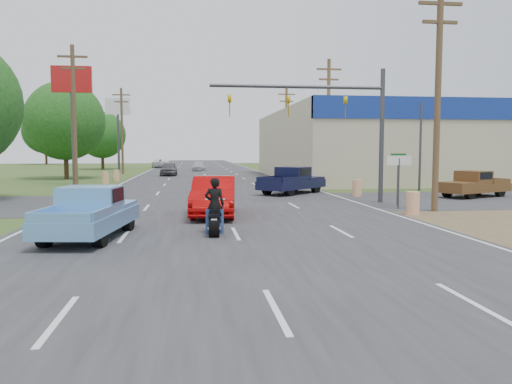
{
  "coord_description": "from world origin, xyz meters",
  "views": [
    {
      "loc": [
        -1.41,
        -8.28,
        2.78
      ],
      "look_at": [
        0.83,
        9.14,
        1.3
      ],
      "focal_mm": 35.0,
      "sensor_mm": 36.0,
      "label": 1
    }
  ],
  "objects": [
    {
      "name": "street_name_sign",
      "position": [
        8.8,
        15.5,
        1.61
      ],
      "size": [
        0.8,
        0.08,
        2.61
      ],
      "color": "#3F3F44",
      "rests_on": "ground"
    },
    {
      "name": "rider",
      "position": [
        -0.68,
        8.12,
        0.89
      ],
      "size": [
        0.68,
        0.47,
        1.78
      ],
      "primitive_type": "imported",
      "rotation": [
        0.0,
        0.0,
        3.07
      ],
      "color": "black",
      "rests_on": "ground"
    },
    {
      "name": "utility_pole_6",
      "position": [
        -9.5,
        52.0,
        5.32
      ],
      "size": [
        2.0,
        0.28,
        10.0
      ],
      "color": "#4C3823",
      "rests_on": "ground"
    },
    {
      "name": "tree_2",
      "position": [
        -14.2,
        66.0,
        4.95
      ],
      "size": [
        6.72,
        6.72,
        8.32
      ],
      "color": "#422D19",
      "rests_on": "ground"
    },
    {
      "name": "tree_5",
      "position": [
        30.0,
        95.0,
        5.88
      ],
      "size": [
        7.98,
        7.98,
        9.88
      ],
      "color": "#422D19",
      "rests_on": "ground"
    },
    {
      "name": "barrel_1",
      "position": [
        8.4,
        20.5,
        0.5
      ],
      "size": [
        0.56,
        0.56,
        1.0
      ],
      "primitive_type": "cylinder",
      "color": "orange",
      "rests_on": "ground"
    },
    {
      "name": "barrel_2",
      "position": [
        -8.5,
        34.0,
        0.5
      ],
      "size": [
        0.56,
        0.56,
        1.0
      ],
      "primitive_type": "cylinder",
      "color": "orange",
      "rests_on": "ground"
    },
    {
      "name": "main_road",
      "position": [
        0.0,
        40.0,
        0.01
      ],
      "size": [
        15.0,
        180.0,
        0.02
      ],
      "primitive_type": "cube",
      "color": "#2D2D30",
      "rests_on": "ground"
    },
    {
      "name": "signal_mast",
      "position": [
        5.82,
        17.0,
        4.8
      ],
      "size": [
        9.12,
        0.4,
        7.0
      ],
      "color": "#3F3F44",
      "rests_on": "ground"
    },
    {
      "name": "lane_sign",
      "position": [
        8.2,
        14.0,
        1.9
      ],
      "size": [
        1.2,
        0.08,
        2.52
      ],
      "color": "#3F3F44",
      "rests_on": "ground"
    },
    {
      "name": "pole_sign_left_near",
      "position": [
        -10.5,
        32.0,
        7.17
      ],
      "size": [
        3.0,
        0.35,
        9.2
      ],
      "color": "#3F3F44",
      "rests_on": "ground"
    },
    {
      "name": "pole_sign_left_far",
      "position": [
        -10.5,
        56.0,
        7.17
      ],
      "size": [
        3.0,
        0.35,
        9.2
      ],
      "color": "#3F3F44",
      "rests_on": "ground"
    },
    {
      "name": "utility_pole_3",
      "position": [
        9.5,
        49.0,
        5.32
      ],
      "size": [
        2.0,
        0.28,
        10.0
      ],
      "color": "#4C3823",
      "rests_on": "ground"
    },
    {
      "name": "distant_car_silver",
      "position": [
        -0.5,
        59.1,
        0.62
      ],
      "size": [
        1.96,
        4.36,
        1.24
      ],
      "primitive_type": "imported",
      "rotation": [
        0.0,
        0.0,
        -0.05
      ],
      "color": "#B3B4B9",
      "rests_on": "ground"
    },
    {
      "name": "motorcycle",
      "position": [
        -0.69,
        8.06,
        0.49
      ],
      "size": [
        0.67,
        2.19,
        1.11
      ],
      "rotation": [
        0.0,
        0.0,
        -0.07
      ],
      "color": "black",
      "rests_on": "ground"
    },
    {
      "name": "barrel_0",
      "position": [
        8.0,
        12.0,
        0.5
      ],
      "size": [
        0.56,
        0.56,
        1.0
      ],
      "primitive_type": "cylinder",
      "color": "orange",
      "rests_on": "ground"
    },
    {
      "name": "red_convertible",
      "position": [
        -0.5,
        12.72,
        0.83
      ],
      "size": [
        2.2,
        5.16,
        1.65
      ],
      "primitive_type": "imported",
      "rotation": [
        0.0,
        0.0,
        -0.09
      ],
      "color": "#B30808",
      "rests_on": "ground"
    },
    {
      "name": "tree_6",
      "position": [
        -30.0,
        95.0,
        6.51
      ],
      "size": [
        8.82,
        8.82,
        10.92
      ],
      "color": "#422D19",
      "rests_on": "ground"
    },
    {
      "name": "ground",
      "position": [
        0.0,
        0.0,
        0.0
      ],
      "size": [
        200.0,
        200.0,
        0.0
      ],
      "primitive_type": "plane",
      "color": "#344B1E",
      "rests_on": "ground"
    },
    {
      "name": "brown_pickup",
      "position": [
        15.01,
        19.16,
        0.79
      ],
      "size": [
        5.04,
        3.59,
        1.56
      ],
      "rotation": [
        0.0,
        0.0,
        1.99
      ],
      "color": "black",
      "rests_on": "ground"
    },
    {
      "name": "distant_car_grey",
      "position": [
        -3.92,
        46.65,
        0.74
      ],
      "size": [
        1.8,
        4.37,
        1.48
      ],
      "primitive_type": "imported",
      "rotation": [
        0.0,
        0.0,
        -0.01
      ],
      "color": "#525256",
      "rests_on": "ground"
    },
    {
      "name": "barrel_3",
      "position": [
        -8.2,
        38.0,
        0.5
      ],
      "size": [
        0.56,
        0.56,
        1.0
      ],
      "primitive_type": "cylinder",
      "color": "orange",
      "rests_on": "ground"
    },
    {
      "name": "blue_pickup",
      "position": [
        -4.6,
        7.93,
        0.83
      ],
      "size": [
        2.57,
        5.16,
        1.64
      ],
      "rotation": [
        0.0,
        0.0,
        -0.14
      ],
      "color": "black",
      "rests_on": "ground"
    },
    {
      "name": "utility_pole_2",
      "position": [
        9.5,
        31.0,
        5.32
      ],
      "size": [
        2.0,
        0.28,
        10.0
      ],
      "color": "#4C3823",
      "rests_on": "ground"
    },
    {
      "name": "tree_1",
      "position": [
        -13.5,
        42.0,
        5.57
      ],
      "size": [
        7.56,
        7.56,
        9.36
      ],
      "color": "#422D19",
      "rests_on": "ground"
    },
    {
      "name": "utility_pole_1",
      "position": [
        9.5,
        13.0,
        5.32
      ],
      "size": [
        2.0,
        0.28,
        10.0
      ],
      "color": "#4C3823",
      "rests_on": "ground"
    },
    {
      "name": "dirt_verge",
      "position": [
        11.0,
        10.0,
        0.01
      ],
      "size": [
        8.0,
        18.0,
        0.01
      ],
      "primitive_type": "cube",
      "color": "brown",
      "rests_on": "ground"
    },
    {
      "name": "navy_pickup",
      "position": [
        4.98,
        22.85,
        0.86
      ],
      "size": [
        5.03,
        5.07,
        1.71
      ],
      "rotation": [
        0.0,
        0.0,
        -0.78
      ],
      "color": "black",
      "rests_on": "ground"
    },
    {
      "name": "distant_car_white",
      "position": [
        -6.39,
        71.53,
        0.7
      ],
      "size": [
        3.1,
        5.37,
        1.41
      ],
      "primitive_type": "imported",
      "rotation": [
        0.0,
        0.0,
        3.3
      ],
      "color": "silver",
      "rests_on": "ground"
    },
    {
      "name": "cross_road",
      "position": [
        0.0,
        18.0,
        0.01
      ],
      "size": [
        120.0,
        10.0,
        0.02
      ],
      "primitive_type": "cube",
      "color": "#2D2D30",
      "rests_on": "ground"
    },
    {
      "name": "utility_pole_5",
      "position": [
        -9.5,
        28.0,
        5.32
      ],
      "size": [
        2.0,
        0.28,
        10.0
      ],
      "color": "#4C3823",
      "rests_on": "ground"
    }
  ]
}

